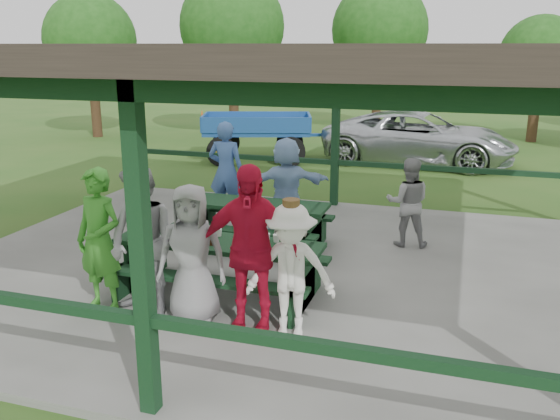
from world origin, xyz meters
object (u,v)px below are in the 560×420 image
(pickup_truck, at_px, (419,138))
(spectator_lblue, at_px, (286,185))
(contestant_red, at_px, (249,250))
(contestant_white_fedora, at_px, (291,271))
(spectator_blue, at_px, (226,171))
(contestant_grey_left, at_px, (143,243))
(spectator_grey, at_px, (408,202))
(picnic_table_far, at_px, (254,219))
(contestant_grey_mid, at_px, (192,255))
(contestant_green, at_px, (100,241))
(farm_trailer, at_px, (257,136))
(picnic_table_near, at_px, (219,260))

(pickup_truck, bearing_deg, spectator_lblue, 171.60)
(contestant_red, bearing_deg, contestant_white_fedora, -2.66)
(spectator_blue, bearing_deg, spectator_lblue, 158.83)
(contestant_grey_left, height_order, spectator_lblue, contestant_grey_left)
(pickup_truck, bearing_deg, spectator_grey, -172.74)
(picnic_table_far, relative_size, spectator_blue, 1.29)
(contestant_grey_mid, bearing_deg, spectator_lblue, 77.21)
(contestant_green, relative_size, contestant_white_fedora, 1.12)
(contestant_grey_left, xyz_separation_m, farm_trailer, (-2.31, 10.45, -0.30))
(contestant_red, xyz_separation_m, spectator_grey, (1.40, 3.66, -0.26))
(picnic_table_far, relative_size, pickup_truck, 0.45)
(contestant_red, bearing_deg, spectator_blue, 110.06)
(spectator_blue, xyz_separation_m, spectator_grey, (3.44, -0.53, -0.20))
(picnic_table_far, xyz_separation_m, contestant_red, (0.99, -2.85, 0.53))
(contestant_grey_left, relative_size, pickup_truck, 0.34)
(contestant_white_fedora, distance_m, spectator_lblue, 3.92)
(spectator_lblue, bearing_deg, picnic_table_far, 49.06)
(picnic_table_near, height_order, spectator_lblue, spectator_lblue)
(picnic_table_near, bearing_deg, spectator_blue, 111.00)
(contestant_white_fedora, bearing_deg, spectator_grey, 64.41)
(contestant_grey_left, bearing_deg, spectator_grey, 67.30)
(contestant_white_fedora, bearing_deg, contestant_green, 169.63)
(contestant_grey_left, bearing_deg, contestant_green, -163.78)
(picnic_table_near, distance_m, contestant_red, 1.24)
(spectator_blue, bearing_deg, contestant_grey_mid, 104.43)
(contestant_white_fedora, relative_size, spectator_grey, 1.10)
(spectator_lblue, bearing_deg, picnic_table_near, 64.70)
(spectator_lblue, relative_size, spectator_blue, 0.91)
(picnic_table_far, bearing_deg, contestant_grey_mid, -84.81)
(contestant_red, bearing_deg, pickup_truck, 79.53)
(contestant_red, height_order, spectator_blue, contestant_red)
(contestant_grey_mid, distance_m, farm_trailer, 10.84)
(spectator_blue, height_order, pickup_truck, spectator_blue)
(contestant_grey_mid, distance_m, spectator_grey, 4.23)
(contestant_white_fedora, bearing_deg, spectator_blue, 109.80)
(picnic_table_near, bearing_deg, picnic_table_far, 96.64)
(contestant_green, distance_m, contestant_red, 1.96)
(contestant_green, height_order, spectator_grey, contestant_green)
(picnic_table_near, relative_size, picnic_table_far, 1.14)
(contestant_grey_left, bearing_deg, contestant_grey_mid, 15.76)
(spectator_grey, bearing_deg, contestant_red, 60.73)
(spectator_grey, xyz_separation_m, pickup_truck, (-0.48, 7.75, -0.09))
(picnic_table_far, bearing_deg, pickup_truck, 77.45)
(picnic_table_far, distance_m, spectator_blue, 1.77)
(picnic_table_near, relative_size, contestant_white_fedora, 1.70)
(contestant_green, xyz_separation_m, spectator_grey, (3.37, 3.68, -0.17))
(picnic_table_far, bearing_deg, contestant_grey_left, -97.66)
(contestant_green, relative_size, pickup_truck, 0.34)
(pickup_truck, bearing_deg, contestant_grey_mid, 175.46)
(contestant_green, distance_m, contestant_grey_mid, 1.23)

